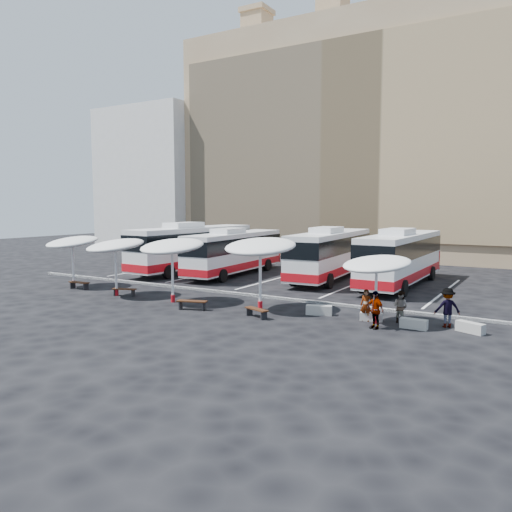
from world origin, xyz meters
The scene contains 26 objects.
ground centered at (0.00, 0.00, 0.00)m, with size 120.00×120.00×0.00m, color black.
sandstone_building centered at (0.00, 31.87, 12.63)m, with size 42.00×18.25×29.60m.
apartment_block centered at (-28.00, 28.00, 9.00)m, with size 14.00×14.00×18.00m, color silver.
curb_divider centered at (0.00, 0.50, 0.07)m, with size 34.00×0.25×0.15m, color black.
bay_lines centered at (0.00, 8.00, 0.01)m, with size 24.15×12.00×0.01m.
bus_0 centered at (-8.04, 7.81, 2.12)m, with size 3.55×13.19×4.15m.
bus_1 centered at (-3.92, 7.92, 1.92)m, with size 3.26×11.97×3.76m.
bus_2 centered at (3.58, 9.64, 2.02)m, with size 3.48×12.62×3.96m.
bus_3 centered at (8.90, 9.33, 2.04)m, with size 3.03×12.62×4.00m.
sunshade_0 centered at (-10.23, -2.58, 3.04)m, with size 3.89×3.93×3.58m.
sunshade_1 centered at (-5.11, -3.54, 3.08)m, with size 4.33×4.36×3.63m.
sunshade_2 centered at (-0.76, -3.37, 3.21)m, with size 3.68×3.73×3.78m.
sunshade_3 centered at (4.54, -2.49, 3.37)m, with size 4.05×4.09×3.96m.
sunshade_4 centered at (10.81, -2.41, 2.81)m, with size 4.14×4.16×3.31m.
wood_bench_0 centered at (-9.01, -3.13, 0.37)m, with size 1.59×0.45×0.49m.
wood_bench_1 centered at (-4.63, -3.38, 0.35)m, with size 1.54×0.82×0.46m.
wood_bench_2 centered at (1.48, -4.46, 0.38)m, with size 1.67×0.92×0.49m.
wood_bench_3 centered at (5.37, -4.26, 0.34)m, with size 1.51×0.90×0.45m.
conc_bench_0 centered at (7.80, -2.12, 0.25)m, with size 1.31×0.44×0.49m, color #969690.
conc_bench_1 centered at (10.50, -2.06, 0.20)m, with size 1.06×0.35×0.40m, color #969690.
conc_bench_2 centered at (12.63, -2.56, 0.23)m, with size 1.20×0.40×0.45m, color #969690.
conc_bench_3 centered at (14.93, -1.99, 0.23)m, with size 1.23×0.41×0.46m, color #969690.
passenger_0 centered at (10.29, -2.23, 0.77)m, with size 0.56×0.37×1.54m, color black.
passenger_1 centered at (11.80, -1.71, 0.77)m, with size 0.75×0.58×1.54m, color black.
passenger_2 centered at (11.11, -3.45, 0.87)m, with size 1.02×0.42×1.73m, color black.
passenger_3 centered at (13.85, -1.51, 0.91)m, with size 1.18×0.68×1.82m, color black.
Camera 1 is at (17.84, -25.17, 5.59)m, focal length 35.00 mm.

